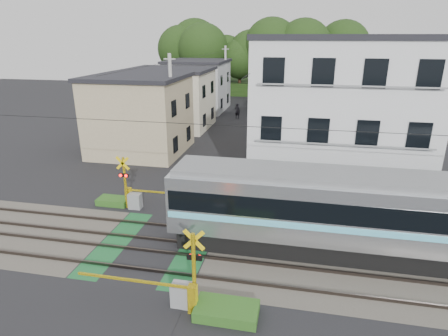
% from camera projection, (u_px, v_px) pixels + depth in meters
% --- Properties ---
extents(ground, '(120.00, 120.00, 0.00)m').
position_uv_depth(ground, '(154.00, 246.00, 17.37)').
color(ground, black).
extents(track_bed, '(120.00, 120.00, 0.14)m').
position_uv_depth(track_bed, '(154.00, 245.00, 17.36)').
color(track_bed, '#47423A').
rests_on(track_bed, ground).
extents(crossing_signal_near, '(4.74, 0.65, 3.09)m').
position_uv_depth(crossing_signal_near, '(183.00, 290.00, 13.28)').
color(crossing_signal_near, yellow).
rests_on(crossing_signal_near, ground).
extents(crossing_signal_far, '(4.74, 0.65, 3.09)m').
position_uv_depth(crossing_signal_far, '(134.00, 196.00, 20.99)').
color(crossing_signal_far, yellow).
rests_on(crossing_signal_far, ground).
extents(apartment_block, '(10.20, 8.36, 9.30)m').
position_uv_depth(apartment_block, '(337.00, 114.00, 22.98)').
color(apartment_block, silver).
rests_on(apartment_block, ground).
extents(houses_row, '(22.07, 31.35, 6.80)m').
position_uv_depth(houses_row, '(244.00, 94.00, 40.16)').
color(houses_row, tan).
rests_on(houses_row, ground).
extents(tree_hill, '(40.00, 14.02, 11.92)m').
position_uv_depth(tree_hill, '(262.00, 55.00, 59.35)').
color(tree_hill, '#1D3511').
rests_on(tree_hill, ground).
extents(catenary, '(60.00, 5.04, 7.00)m').
position_uv_depth(catenary, '(289.00, 181.00, 15.04)').
color(catenary, '#2D2D33').
rests_on(catenary, ground).
extents(utility_poles, '(7.90, 42.00, 8.00)m').
position_uv_depth(utility_poles, '(227.00, 90.00, 37.44)').
color(utility_poles, '#A5A5A0').
rests_on(utility_poles, ground).
extents(pedestrian, '(0.74, 0.61, 1.76)m').
position_uv_depth(pedestrian, '(237.00, 111.00, 43.68)').
color(pedestrian, black).
rests_on(pedestrian, ground).
extents(weed_patches, '(10.25, 8.80, 0.40)m').
position_uv_depth(weed_patches, '(190.00, 248.00, 16.90)').
color(weed_patches, '#2D5E1E').
rests_on(weed_patches, ground).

